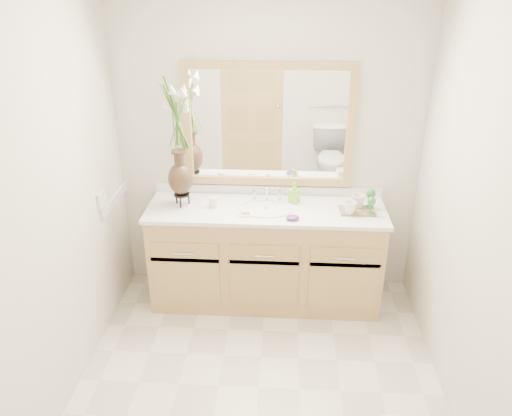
# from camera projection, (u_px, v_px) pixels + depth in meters

# --- Properties ---
(floor) EXTENTS (2.60, 2.60, 0.00)m
(floor) POSITION_uv_depth(u_px,v_px,m) (259.00, 387.00, 3.28)
(floor) COLOR beige
(floor) RESTS_ON ground
(wall_back) EXTENTS (2.40, 0.02, 2.40)m
(wall_back) POSITION_uv_depth(u_px,v_px,m) (268.00, 150.00, 3.94)
(wall_back) COLOR beige
(wall_back) RESTS_ON floor
(wall_front) EXTENTS (2.40, 0.02, 2.40)m
(wall_front) POSITION_uv_depth(u_px,v_px,m) (237.00, 411.00, 1.59)
(wall_front) COLOR beige
(wall_front) RESTS_ON floor
(wall_left) EXTENTS (0.02, 2.60, 2.40)m
(wall_left) POSITION_uv_depth(u_px,v_px,m) (49.00, 220.00, 2.83)
(wall_left) COLOR beige
(wall_left) RESTS_ON floor
(wall_right) EXTENTS (0.02, 2.60, 2.40)m
(wall_right) POSITION_uv_depth(u_px,v_px,m) (480.00, 231.00, 2.70)
(wall_right) COLOR beige
(wall_right) RESTS_ON floor
(vanity) EXTENTS (1.80, 0.55, 0.80)m
(vanity) POSITION_uv_depth(u_px,v_px,m) (266.00, 256.00, 4.03)
(vanity) COLOR tan
(vanity) RESTS_ON floor
(counter) EXTENTS (1.84, 0.57, 0.03)m
(counter) POSITION_uv_depth(u_px,v_px,m) (266.00, 210.00, 3.85)
(counter) COLOR white
(counter) RESTS_ON vanity
(sink) EXTENTS (0.38, 0.34, 0.23)m
(sink) POSITION_uv_depth(u_px,v_px,m) (266.00, 215.00, 3.85)
(sink) COLOR white
(sink) RESTS_ON counter
(mirror) EXTENTS (1.32, 0.04, 0.97)m
(mirror) POSITION_uv_depth(u_px,v_px,m) (268.00, 126.00, 3.83)
(mirror) COLOR white
(mirror) RESTS_ON wall_back
(switch_plate) EXTENTS (0.02, 0.12, 0.12)m
(switch_plate) POSITION_uv_depth(u_px,v_px,m) (102.00, 200.00, 3.62)
(switch_plate) COLOR white
(switch_plate) RESTS_ON wall_left
(flower_vase) EXTENTS (0.22, 0.22, 0.92)m
(flower_vase) POSITION_uv_depth(u_px,v_px,m) (177.00, 127.00, 3.63)
(flower_vase) COLOR black
(flower_vase) RESTS_ON counter
(tumbler) EXTENTS (0.06, 0.06, 0.08)m
(tumbler) POSITION_uv_depth(u_px,v_px,m) (213.00, 202.00, 3.84)
(tumbler) COLOR silver
(tumbler) RESTS_ON counter
(soap_dish) EXTENTS (0.11, 0.11, 0.04)m
(soap_dish) POSITION_uv_depth(u_px,v_px,m) (246.00, 213.00, 3.73)
(soap_dish) COLOR silver
(soap_dish) RESTS_ON counter
(soap_bottle) EXTENTS (0.09, 0.09, 0.15)m
(soap_bottle) POSITION_uv_depth(u_px,v_px,m) (294.00, 193.00, 3.91)
(soap_bottle) COLOR #7ED031
(soap_bottle) RESTS_ON counter
(purple_dish) EXTENTS (0.11, 0.09, 0.03)m
(purple_dish) POSITION_uv_depth(u_px,v_px,m) (293.00, 218.00, 3.65)
(purple_dish) COLOR #52246D
(purple_dish) RESTS_ON counter
(tray) EXTENTS (0.27, 0.19, 0.01)m
(tray) POSITION_uv_depth(u_px,v_px,m) (357.00, 211.00, 3.78)
(tray) COLOR brown
(tray) RESTS_ON counter
(mug_left) EXTENTS (0.10, 0.10, 0.10)m
(mug_left) POSITION_uv_depth(u_px,v_px,m) (350.00, 207.00, 3.71)
(mug_left) COLOR silver
(mug_left) RESTS_ON tray
(mug_right) EXTENTS (0.12, 0.11, 0.11)m
(mug_right) POSITION_uv_depth(u_px,v_px,m) (358.00, 200.00, 3.81)
(mug_right) COLOR silver
(mug_right) RESTS_ON tray
(goblet_front) EXTENTS (0.06, 0.06, 0.14)m
(goblet_front) POSITION_uv_depth(u_px,v_px,m) (372.00, 202.00, 3.68)
(goblet_front) COLOR #27762A
(goblet_front) RESTS_ON tray
(goblet_back) EXTENTS (0.07, 0.07, 0.15)m
(goblet_back) POSITION_uv_depth(u_px,v_px,m) (371.00, 195.00, 3.78)
(goblet_back) COLOR #27762A
(goblet_back) RESTS_ON tray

